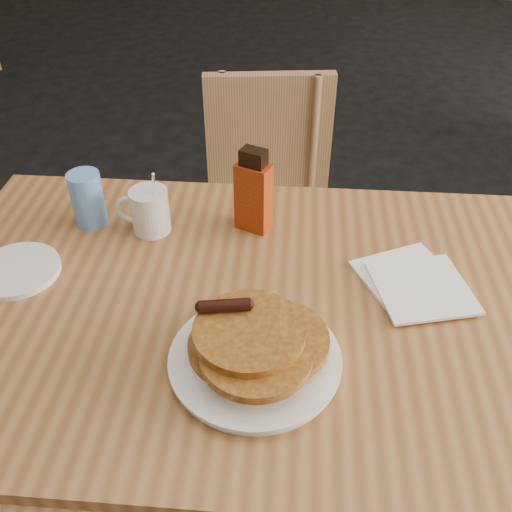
% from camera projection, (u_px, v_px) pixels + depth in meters
% --- Properties ---
extents(floor, '(10.00, 10.00, 0.00)m').
position_uv_depth(floor, '(260.00, 500.00, 1.52)').
color(floor, black).
rests_on(floor, ground).
extents(main_table, '(1.24, 0.86, 0.75)m').
position_uv_depth(main_table, '(240.00, 317.00, 1.05)').
color(main_table, '#9F6938').
rests_on(main_table, floor).
extents(chair_main_far, '(0.44, 0.44, 0.85)m').
position_uv_depth(chair_main_far, '(265.00, 194.00, 1.76)').
color(chair_main_far, '#B17E53').
rests_on(chair_main_far, floor).
extents(pancake_plate, '(0.28, 0.28, 0.10)m').
position_uv_depth(pancake_plate, '(255.00, 351.00, 0.89)').
color(pancake_plate, white).
rests_on(pancake_plate, main_table).
extents(coffee_mug, '(0.11, 0.08, 0.15)m').
position_uv_depth(coffee_mug, '(149.00, 210.00, 1.16)').
color(coffee_mug, white).
rests_on(coffee_mug, main_table).
extents(syrup_bottle, '(0.08, 0.07, 0.18)m').
position_uv_depth(syrup_bottle, '(254.00, 193.00, 1.15)').
color(syrup_bottle, maroon).
rests_on(syrup_bottle, main_table).
extents(napkin_stack, '(0.23, 0.24, 0.01)m').
position_uv_depth(napkin_stack, '(415.00, 283.00, 1.05)').
color(napkin_stack, white).
rests_on(napkin_stack, main_table).
extents(blue_tumbler, '(0.08, 0.08, 0.12)m').
position_uv_depth(blue_tumbler, '(88.00, 199.00, 1.18)').
color(blue_tumbler, '#6296E5').
rests_on(blue_tumbler, main_table).
extents(side_saucer, '(0.17, 0.17, 0.01)m').
position_uv_depth(side_saucer, '(17.00, 270.00, 1.08)').
color(side_saucer, white).
rests_on(side_saucer, main_table).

